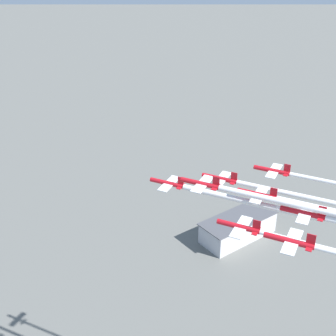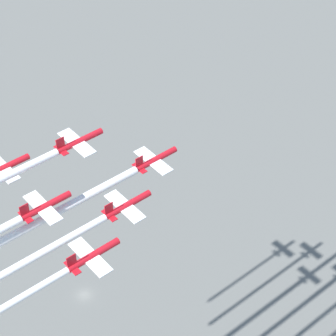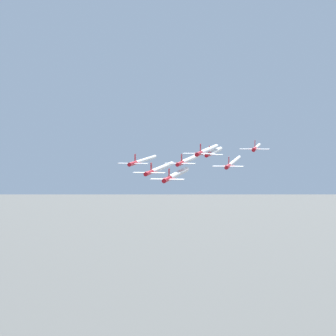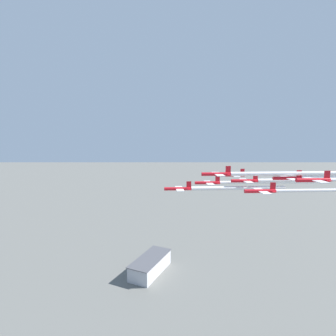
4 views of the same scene
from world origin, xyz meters
name	(u,v)px [view 4 (image 4 of 4)]	position (x,y,z in m)	size (l,w,h in m)	color
hangar	(150,265)	(131.74, 74.35, 5.86)	(41.10, 17.04, 11.67)	#B7B7BC
jet_0	(179,189)	(42.52, 14.51, 87.18)	(8.27, 8.45, 2.92)	red
jet_1	(217,174)	(41.88, 1.95, 92.82)	(8.27, 8.45, 2.92)	red
jet_2	(208,183)	(53.18, 7.86, 87.85)	(8.27, 8.45, 2.92)	red
jet_3	(261,191)	(41.25, -10.60, 88.96)	(8.27, 8.45, 2.92)	red
jet_4	(245,181)	(52.55, -4.70, 89.59)	(8.27, 8.45, 2.92)	red
jet_5	(234,175)	(63.84, 1.20, 89.46)	(8.27, 8.45, 2.92)	red
jet_6	(314,180)	(40.62, -23.15, 93.05)	(8.27, 8.45, 2.92)	red
jet_7	(288,178)	(51.91, -17.25, 91.42)	(8.27, 8.45, 2.92)	red
smoke_trail_0	(238,188)	(51.48, -2.66, 87.13)	(15.44, 27.88, 1.36)	white
smoke_trail_1	(298,173)	(53.26, -19.82, 92.78)	(20.12, 37.02, 1.21)	white
smoke_trail_2	(268,182)	(62.98, -10.91, 87.81)	(16.92, 30.98, 1.14)	white
smoke_trail_4	(309,180)	(62.30, -23.36, 89.54)	(16.91, 30.82, 1.25)	white
smoke_trail_5	(284,175)	(72.75, -15.84, 89.42)	(14.98, 27.46, 0.99)	white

